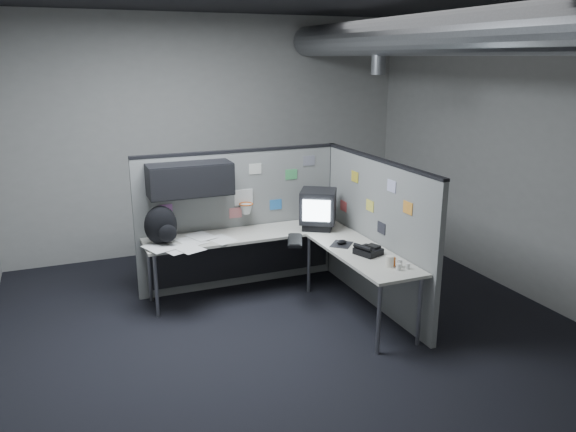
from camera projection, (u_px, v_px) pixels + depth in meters
name	position (u px, v px, depth m)	size (l,w,h in m)	color
room	(343.00, 117.00, 5.31)	(5.62, 5.62, 3.22)	black
partition_back	(227.00, 206.00, 6.41)	(2.44, 0.42, 1.63)	gray
partition_right	(376.00, 232.00, 6.05)	(0.07, 2.23, 1.63)	gray
desk	(277.00, 248.00, 6.18)	(2.31, 2.11, 0.73)	beige
monitor	(318.00, 209.00, 6.45)	(0.54, 0.54, 0.45)	black
keyboard	(295.00, 240.00, 6.01)	(0.30, 0.45, 0.04)	black
mouse	(342.00, 243.00, 5.92)	(0.31, 0.31, 0.05)	black
phone	(368.00, 250.00, 5.62)	(0.28, 0.29, 0.11)	black
bottles	(399.00, 264.00, 5.27)	(0.15, 0.16, 0.09)	silver
cup	(390.00, 261.00, 5.29)	(0.08, 0.08, 0.11)	silver
papers	(190.00, 244.00, 5.93)	(1.03, 0.75, 0.02)	white
backpack	(161.00, 226.00, 5.88)	(0.35, 0.31, 0.42)	black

